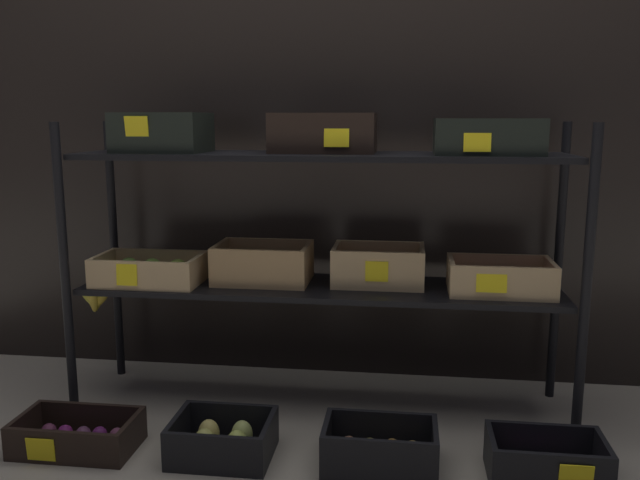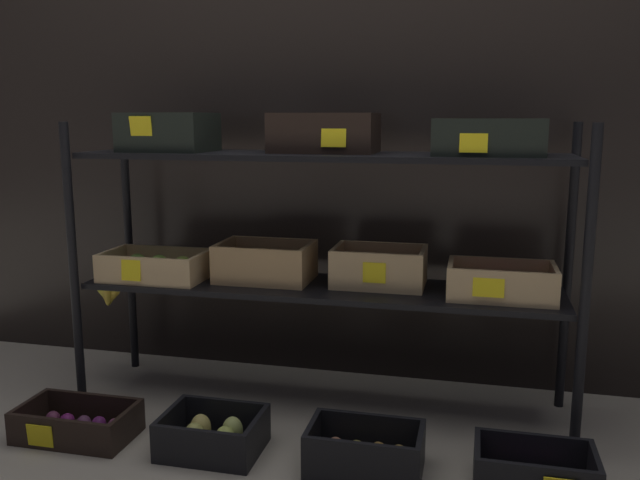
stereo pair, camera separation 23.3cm
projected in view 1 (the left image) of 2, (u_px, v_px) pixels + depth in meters
ground_plane at (320, 405)px, 2.45m from camera, size 10.00×10.00×0.00m
storefront_wall at (333, 160)px, 2.67m from camera, size 4.12×0.12×1.76m
display_rack at (319, 222)px, 2.32m from camera, size 1.85×0.43×1.07m
crate_ground_plum at (77, 437)px, 2.12m from camera, size 0.38×0.22×0.11m
crate_ground_pear at (223, 441)px, 2.07m from camera, size 0.31×0.24×0.13m
crate_ground_kiwi at (380, 452)px, 2.00m from camera, size 0.34×0.21×0.14m
crate_ground_right_plum at (546, 465)px, 1.93m from camera, size 0.34×0.21×0.13m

